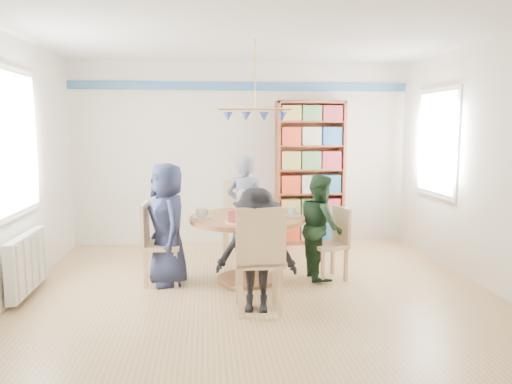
{
  "coord_description": "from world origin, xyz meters",
  "views": [
    {
      "loc": [
        -0.54,
        -4.99,
        1.77
      ],
      "look_at": [
        0.0,
        0.4,
        1.05
      ],
      "focal_mm": 35.0,
      "sensor_mm": 36.0,
      "label": 1
    }
  ],
  "objects": [
    {
      "name": "ground",
      "position": [
        0.0,
        0.0,
        0.0
      ],
      "size": [
        5.0,
        5.0,
        0.0
      ],
      "primitive_type": "plane",
      "color": "tan"
    },
    {
      "name": "room_shell",
      "position": [
        -0.26,
        0.87,
        1.65
      ],
      "size": [
        5.0,
        5.0,
        5.0
      ],
      "color": "white",
      "rests_on": "ground"
    },
    {
      "name": "radiator",
      "position": [
        -2.42,
        0.3,
        0.35
      ],
      "size": [
        0.12,
        1.0,
        0.6
      ],
      "color": "silver",
      "rests_on": "ground"
    },
    {
      "name": "dining_table",
      "position": [
        -0.08,
        0.55,
        0.56
      ],
      "size": [
        1.3,
        1.3,
        0.75
      ],
      "color": "brown",
      "rests_on": "ground"
    },
    {
      "name": "chair_left",
      "position": [
        -1.12,
        0.55,
        0.51
      ],
      "size": [
        0.43,
        0.43,
        0.92
      ],
      "color": "#D9B286",
      "rests_on": "ground"
    },
    {
      "name": "chair_right",
      "position": [
        0.92,
        0.55,
        0.46
      ],
      "size": [
        0.46,
        0.46,
        0.84
      ],
      "color": "#D9B286",
      "rests_on": "ground"
    },
    {
      "name": "chair_far",
      "position": [
        -0.09,
        1.61,
        0.57
      ],
      "size": [
        0.51,
        0.51,
        1.03
      ],
      "color": "#D9B286",
      "rests_on": "ground"
    },
    {
      "name": "chair_near",
      "position": [
        -0.05,
        -0.47,
        0.57
      ],
      "size": [
        0.46,
        0.46,
        1.04
      ],
      "color": "#D9B286",
      "rests_on": "ground"
    },
    {
      "name": "person_left",
      "position": [
        -0.98,
        0.54,
        0.68
      ],
      "size": [
        0.63,
        0.78,
        1.37
      ],
      "primitive_type": "imported",
      "rotation": [
        0.0,
        0.0,
        -1.23
      ],
      "color": "#1B203B",
      "rests_on": "ground"
    },
    {
      "name": "person_right",
      "position": [
        0.77,
        0.6,
        0.61
      ],
      "size": [
        0.5,
        0.62,
        1.22
      ],
      "primitive_type": "imported",
      "rotation": [
        0.0,
        0.0,
        1.63
      ],
      "color": "black",
      "rests_on": "ground"
    },
    {
      "name": "person_far",
      "position": [
        -0.04,
        1.41,
        0.7
      ],
      "size": [
        0.59,
        0.48,
        1.39
      ],
      "primitive_type": "imported",
      "rotation": [
        0.0,
        0.0,
        2.81
      ],
      "color": "gray",
      "rests_on": "ground"
    },
    {
      "name": "person_near",
      "position": [
        -0.08,
        -0.39,
        0.6
      ],
      "size": [
        0.83,
        0.56,
        1.19
      ],
      "primitive_type": "imported",
      "rotation": [
        0.0,
        0.0,
        -0.17
      ],
      "color": "black",
      "rests_on": "ground"
    },
    {
      "name": "bookshelf",
      "position": [
        1.01,
        2.34,
        1.05
      ],
      "size": [
        1.02,
        0.3,
        2.13
      ],
      "color": "brown",
      "rests_on": "ground"
    },
    {
      "name": "tableware",
      "position": [
        -0.11,
        0.57,
        0.82
      ],
      "size": [
        1.23,
        1.23,
        0.32
      ],
      "color": "white",
      "rests_on": "dining_table"
    }
  ]
}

